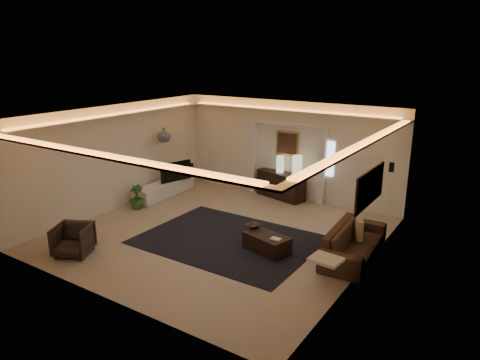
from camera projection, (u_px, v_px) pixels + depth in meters
The scene contains 33 objects.
floor at pixel (220, 234), 10.80m from camera, with size 7.00×7.00×0.00m, color tan.
ceiling at pixel (218, 115), 9.98m from camera, with size 7.00×7.00×0.00m, color white.
wall_back at pixel (288, 150), 13.20m from camera, with size 7.00×7.00×0.00m, color white.
wall_front at pixel (99, 223), 7.58m from camera, with size 7.00×7.00×0.00m, color white.
wall_left at pixel (116, 158), 12.23m from camera, with size 7.00×7.00×0.00m, color white.
wall_right at pixel (366, 204), 8.55m from camera, with size 7.00×7.00×0.00m, color white.
cove_soffit at pixel (218, 127), 10.06m from camera, with size 7.00×7.00×0.04m, color silver.
daylight_slit at pixel (330, 159), 12.50m from camera, with size 0.25×0.03×1.00m, color white.
area_rug at pixel (229, 240), 10.42m from camera, with size 4.00×3.00×0.01m, color black.
pilaster_left at pixel (253, 157), 13.82m from camera, with size 0.22×0.20×2.20m, color silver.
pilaster_right at pixel (322, 167), 12.61m from camera, with size 0.22×0.20×2.20m, color silver.
alcove_header at pixel (287, 124), 12.89m from camera, with size 2.52×0.20×0.12m, color silver.
painting_frame at pixel (287, 143), 13.12m from camera, with size 0.74×0.04×0.74m, color tan.
painting_canvas at pixel (287, 143), 13.10m from camera, with size 0.62×0.02×0.62m, color #4C2D1E.
art_panel_frame at pixel (370, 187), 8.73m from camera, with size 0.04×1.64×0.74m, color black.
art_panel_gold at pixel (369, 187), 8.75m from camera, with size 0.02×1.50×0.62m, color tan.
wall_sconce at pixel (392, 167), 10.31m from camera, with size 0.12×0.12×0.22m, color black.
wall_niche at pixel (153, 142), 13.27m from camera, with size 0.10×0.55×0.04m, color silver.
console at pixel (281, 185), 13.33m from camera, with size 1.56×0.49×0.78m, color #2E251E.
lamp_left at pixel (280, 163), 13.16m from camera, with size 0.22×0.22×0.50m, color beige.
lamp_right at pixel (297, 167), 12.67m from camera, with size 0.28×0.28×0.63m, color #FEF5C1.
media_ledge at pixel (165, 188), 13.59m from camera, with size 0.57×2.29×0.43m, color white.
tv at pixel (174, 170), 13.61m from camera, with size 0.14×1.05×0.60m, color black.
figurine at pixel (191, 170), 14.08m from camera, with size 0.16×0.16×0.42m, color black.
ginger_jar at pixel (164, 135), 13.19m from camera, with size 0.41×0.41×0.42m, color slate.
plant at pixel (137, 197), 12.43m from camera, with size 0.38×0.38×0.68m, color #2F5925.
sofa at pixel (354, 242), 9.51m from camera, with size 0.90×2.29×0.67m, color #382815.
throw_blanket at pixel (326, 259), 8.25m from camera, with size 0.57×0.46×0.06m, color white.
throw_pillow at pixel (359, 229), 9.67m from camera, with size 0.13×0.44×0.44m, color tan.
coffee_table at pixel (267, 243), 9.78m from camera, with size 1.01×0.55×0.38m, color black.
bowl at pixel (253, 225), 10.15m from camera, with size 0.31×0.31×0.08m, color #38251D.
magazine at pixel (276, 238), 9.49m from camera, with size 0.22×0.16×0.03m, color #FFE4C7.
armchair at pixel (73, 240), 9.60m from camera, with size 0.74×0.76×0.69m, color black.
Camera 1 is at (5.89, -8.09, 4.29)m, focal length 33.14 mm.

